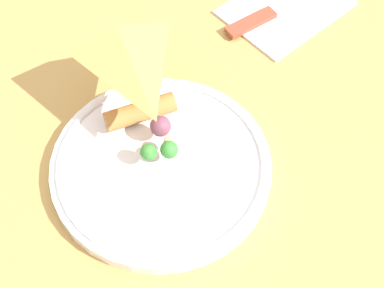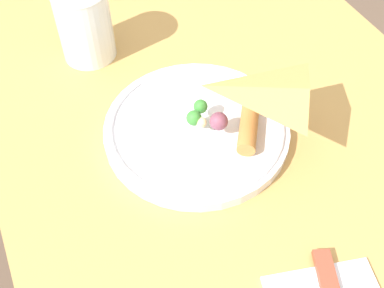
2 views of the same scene
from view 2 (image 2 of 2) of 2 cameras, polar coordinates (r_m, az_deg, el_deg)
name	(u,v)px [view 2 (image 2 of 2)]	position (r m, az deg, el deg)	size (l,w,h in m)	color
dining_table	(263,231)	(0.71, 8.38, -10.22)	(1.26, 0.64, 0.74)	tan
plate_pizza	(199,127)	(0.65, 0.80, 2.01)	(0.25, 0.25, 0.06)	white
milk_glass	(85,26)	(0.76, -12.57, 13.54)	(0.08, 0.08, 0.11)	white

